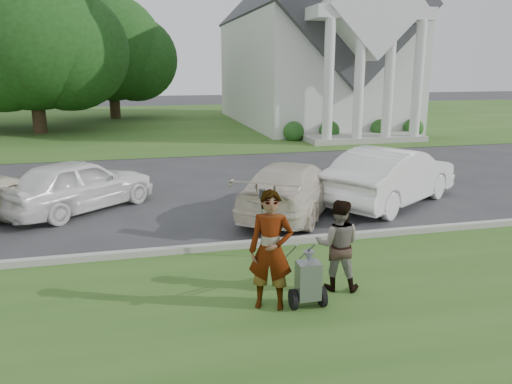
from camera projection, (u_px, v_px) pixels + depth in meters
name	position (u px, v px, depth m)	size (l,w,h in m)	color
ground	(272.00, 255.00, 10.27)	(120.00, 120.00, 0.00)	#333335
grass_strip	(325.00, 327.00, 7.45)	(80.00, 7.00, 0.01)	#2F561D
church_lawn	(172.00, 121.00, 35.73)	(80.00, 30.00, 0.01)	#2F561D
curb	(265.00, 243.00, 10.77)	(80.00, 0.18, 0.15)	#9E9E93
church	(312.00, 33.00, 32.66)	(9.19, 19.00, 24.10)	white
tree_left	(31.00, 42.00, 27.93)	(10.63, 8.40, 9.71)	#332316
tree_back	(111.00, 53.00, 36.48)	(9.61, 7.60, 8.89)	#332316
striping_cart	(308.00, 281.00, 7.96)	(0.57, 1.12, 1.04)	black
person_left	(271.00, 251.00, 7.83)	(0.70, 0.46, 1.92)	#999999
person_right	(338.00, 246.00, 8.54)	(0.78, 0.60, 1.60)	#999999
parking_meter_near	(262.00, 215.00, 9.92)	(0.11, 0.09, 1.46)	gray
car_b	(79.00, 185.00, 13.33)	(1.69, 4.19, 1.43)	white
car_c	(292.00, 188.00, 13.09)	(1.92, 4.71, 1.37)	beige
car_d	(392.00, 176.00, 13.98)	(1.70, 4.87, 1.60)	white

